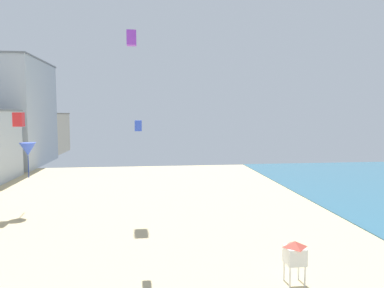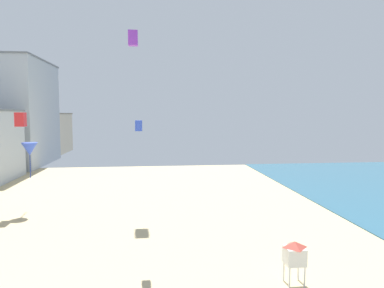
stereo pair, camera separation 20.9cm
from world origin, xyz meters
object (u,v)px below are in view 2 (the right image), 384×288
(kite_blue_box, at_px, (139,126))
(kite_purple_box, at_px, (133,38))
(lifeguard_stand, at_px, (294,253))
(kite_red_box, at_px, (21,119))
(kite_blue_delta, at_px, (30,149))

(kite_blue_box, relative_size, kite_purple_box, 0.46)
(kite_blue_box, bearing_deg, lifeguard_stand, -39.76)
(kite_purple_box, bearing_deg, lifeguard_stand, -66.73)
(lifeguard_stand, height_order, kite_red_box, kite_red_box)
(kite_blue_delta, xyz_separation_m, kite_blue_box, (11.93, -12.31, 2.84))
(kite_blue_delta, xyz_separation_m, kite_purple_box, (10.78, 4.02, 12.58))
(kite_blue_delta, bearing_deg, lifeguard_stand, -43.38)
(kite_blue_box, distance_m, kite_red_box, 18.50)
(kite_red_box, distance_m, kite_purple_box, 15.51)
(lifeguard_stand, distance_m, kite_purple_box, 31.08)
(lifeguard_stand, xyz_separation_m, kite_red_box, (-22.17, 20.76, 7.47))
(kite_blue_box, distance_m, kite_purple_box, 19.05)
(kite_blue_box, xyz_separation_m, kite_red_box, (-13.02, 13.15, 0.28))
(lifeguard_stand, relative_size, kite_blue_delta, 0.68)
(kite_blue_box, height_order, kite_red_box, kite_red_box)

